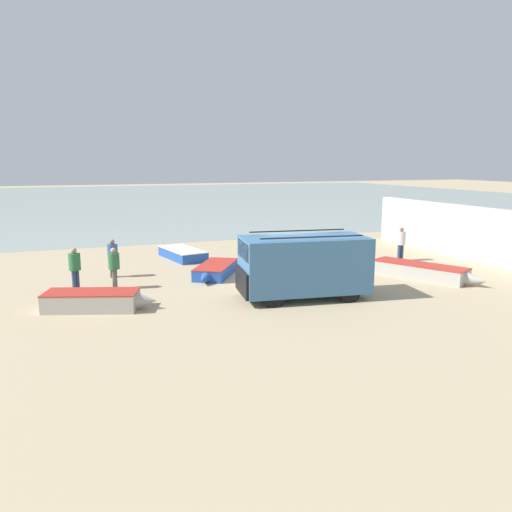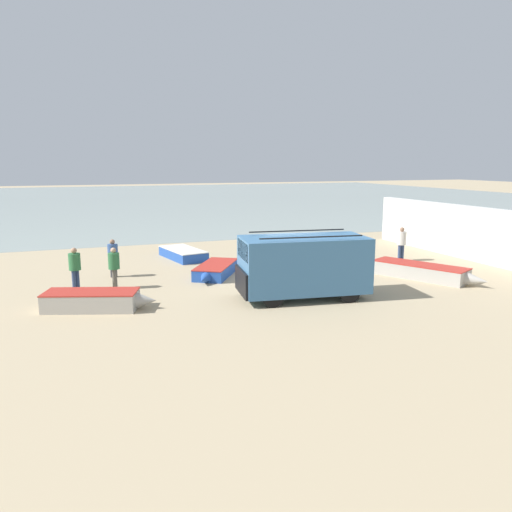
{
  "view_description": "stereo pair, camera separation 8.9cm",
  "coord_description": "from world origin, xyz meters",
  "px_view_note": "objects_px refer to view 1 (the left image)",
  "views": [
    {
      "loc": [
        -8.4,
        -18.66,
        4.98
      ],
      "look_at": [
        -0.95,
        1.14,
        1.0
      ],
      "focal_mm": 35.0,
      "sensor_mm": 36.0,
      "label": 1
    },
    {
      "loc": [
        -8.32,
        -18.69,
        4.98
      ],
      "look_at": [
        -0.95,
        1.14,
        1.0
      ],
      "focal_mm": 35.0,
      "sensor_mm": 36.0,
      "label": 2
    }
  ],
  "objects_px": {
    "parked_van": "(303,265)",
    "fisherman_3": "(114,264)",
    "fisherman_1": "(75,265)",
    "fishing_rowboat_1": "(424,272)",
    "fishing_rowboat_2": "(304,262)",
    "fishing_rowboat_0": "(182,253)",
    "fisherman_0": "(401,241)",
    "fishing_rowboat_3": "(96,301)",
    "fisherman_2": "(113,255)",
    "fishing_rowboat_4": "(215,270)"
  },
  "relations": [
    {
      "from": "fishing_rowboat_4",
      "to": "fisherman_0",
      "type": "relative_size",
      "value": 2.07
    },
    {
      "from": "fishing_rowboat_0",
      "to": "fishing_rowboat_2",
      "type": "xyz_separation_m",
      "value": [
        4.99,
        -4.45,
        0.01
      ]
    },
    {
      "from": "fishing_rowboat_2",
      "to": "fisherman_2",
      "type": "bearing_deg",
      "value": -53.78
    },
    {
      "from": "parked_van",
      "to": "fishing_rowboat_0",
      "type": "bearing_deg",
      "value": -67.02
    },
    {
      "from": "fishing_rowboat_1",
      "to": "fishing_rowboat_2",
      "type": "bearing_deg",
      "value": -162.21
    },
    {
      "from": "parked_van",
      "to": "fishing_rowboat_3",
      "type": "relative_size",
      "value": 1.27
    },
    {
      "from": "parked_van",
      "to": "fishing_rowboat_1",
      "type": "xyz_separation_m",
      "value": [
        6.28,
        0.96,
        -0.95
      ]
    },
    {
      "from": "parked_van",
      "to": "fishing_rowboat_1",
      "type": "height_order",
      "value": "parked_van"
    },
    {
      "from": "fishing_rowboat_0",
      "to": "fishing_rowboat_1",
      "type": "distance_m",
      "value": 12.16
    },
    {
      "from": "fishing_rowboat_0",
      "to": "fishing_rowboat_2",
      "type": "height_order",
      "value": "fishing_rowboat_2"
    },
    {
      "from": "fishing_rowboat_4",
      "to": "fisherman_1",
      "type": "xyz_separation_m",
      "value": [
        -5.85,
        -0.59,
        0.77
      ]
    },
    {
      "from": "fishing_rowboat_0",
      "to": "fisherman_1",
      "type": "height_order",
      "value": "fisherman_1"
    },
    {
      "from": "fisherman_1",
      "to": "fisherman_0",
      "type": "bearing_deg",
      "value": 48.6
    },
    {
      "from": "parked_van",
      "to": "fisherman_3",
      "type": "xyz_separation_m",
      "value": [
        -6.45,
        3.83,
        -0.26
      ]
    },
    {
      "from": "fisherman_3",
      "to": "fishing_rowboat_3",
      "type": "bearing_deg",
      "value": 88.64
    },
    {
      "from": "fishing_rowboat_1",
      "to": "fisherman_3",
      "type": "height_order",
      "value": "fisherman_3"
    },
    {
      "from": "fishing_rowboat_1",
      "to": "fishing_rowboat_0",
      "type": "bearing_deg",
      "value": -160.18
    },
    {
      "from": "fisherman_3",
      "to": "parked_van",
      "type": "bearing_deg",
      "value": 165.54
    },
    {
      "from": "fishing_rowboat_1",
      "to": "fishing_rowboat_2",
      "type": "relative_size",
      "value": 1.27
    },
    {
      "from": "parked_van",
      "to": "fishing_rowboat_2",
      "type": "height_order",
      "value": "parked_van"
    },
    {
      "from": "fishing_rowboat_1",
      "to": "fisherman_0",
      "type": "height_order",
      "value": "fisherman_0"
    },
    {
      "from": "fishing_rowboat_1",
      "to": "fishing_rowboat_3",
      "type": "xyz_separation_m",
      "value": [
        -13.6,
        0.15,
        0.01
      ]
    },
    {
      "from": "fishing_rowboat_1",
      "to": "fisherman_3",
      "type": "relative_size",
      "value": 2.86
    },
    {
      "from": "fishing_rowboat_3",
      "to": "fisherman_2",
      "type": "relative_size",
      "value": 2.31
    },
    {
      "from": "fishing_rowboat_0",
      "to": "fishing_rowboat_4",
      "type": "relative_size",
      "value": 1.14
    },
    {
      "from": "fishing_rowboat_2",
      "to": "fishing_rowboat_3",
      "type": "height_order",
      "value": "fishing_rowboat_3"
    },
    {
      "from": "fishing_rowboat_0",
      "to": "fisherman_3",
      "type": "distance_m",
      "value": 6.76
    },
    {
      "from": "fishing_rowboat_2",
      "to": "fishing_rowboat_4",
      "type": "bearing_deg",
      "value": -43.57
    },
    {
      "from": "parked_van",
      "to": "fishing_rowboat_1",
      "type": "bearing_deg",
      "value": -163.72
    },
    {
      "from": "fisherman_0",
      "to": "fisherman_2",
      "type": "relative_size",
      "value": 1.04
    },
    {
      "from": "parked_van",
      "to": "fisherman_3",
      "type": "relative_size",
      "value": 2.95
    },
    {
      "from": "parked_van",
      "to": "fishing_rowboat_3",
      "type": "bearing_deg",
      "value": -0.98
    },
    {
      "from": "parked_van",
      "to": "fishing_rowboat_0",
      "type": "distance_m",
      "value": 9.71
    },
    {
      "from": "fishing_rowboat_1",
      "to": "fisherman_3",
      "type": "bearing_deg",
      "value": -129.5
    },
    {
      "from": "fishing_rowboat_0",
      "to": "fishing_rowboat_4",
      "type": "height_order",
      "value": "fishing_rowboat_4"
    },
    {
      "from": "fishing_rowboat_0",
      "to": "fishing_rowboat_3",
      "type": "distance_m",
      "value": 9.48
    },
    {
      "from": "fishing_rowboat_1",
      "to": "fisherman_0",
      "type": "xyz_separation_m",
      "value": [
        1.51,
        3.69,
        0.73
      ]
    },
    {
      "from": "parked_van",
      "to": "fishing_rowboat_0",
      "type": "height_order",
      "value": "parked_van"
    },
    {
      "from": "fishing_rowboat_2",
      "to": "fisherman_3",
      "type": "xyz_separation_m",
      "value": [
        -8.89,
        -1.03,
        0.74
      ]
    },
    {
      "from": "fisherman_3",
      "to": "fisherman_0",
      "type": "bearing_deg",
      "value": -160.5
    },
    {
      "from": "fisherman_2",
      "to": "fishing_rowboat_4",
      "type": "bearing_deg",
      "value": -136.76
    },
    {
      "from": "fishing_rowboat_1",
      "to": "fishing_rowboat_2",
      "type": "distance_m",
      "value": 5.48
    },
    {
      "from": "fisherman_1",
      "to": "fisherman_3",
      "type": "height_order",
      "value": "fisherman_1"
    },
    {
      "from": "parked_van",
      "to": "fisherman_2",
      "type": "xyz_separation_m",
      "value": [
        -6.32,
        6.02,
        -0.26
      ]
    },
    {
      "from": "fisherman_0",
      "to": "fisherman_3",
      "type": "height_order",
      "value": "fisherman_0"
    },
    {
      "from": "fishing_rowboat_0",
      "to": "fishing_rowboat_3",
      "type": "xyz_separation_m",
      "value": [
        -4.76,
        -8.2,
        0.06
      ]
    },
    {
      "from": "fishing_rowboat_0",
      "to": "fisherman_1",
      "type": "relative_size",
      "value": 2.38
    },
    {
      "from": "fishing_rowboat_0",
      "to": "fishing_rowboat_2",
      "type": "bearing_deg",
      "value": -143.11
    },
    {
      "from": "fishing_rowboat_0",
      "to": "fishing_rowboat_2",
      "type": "distance_m",
      "value": 6.69
    },
    {
      "from": "parked_van",
      "to": "fishing_rowboat_1",
      "type": "relative_size",
      "value": 1.03
    }
  ]
}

